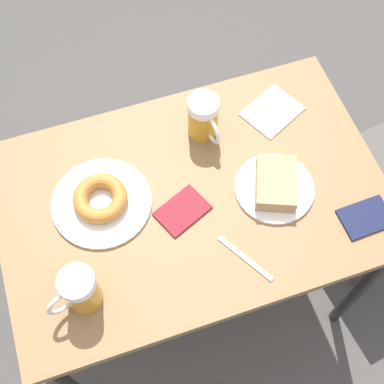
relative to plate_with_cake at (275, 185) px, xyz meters
name	(u,v)px	position (x,y,z in m)	size (l,w,h in m)	color
ground_plane	(192,284)	(-0.05, -0.21, -0.76)	(8.00, 8.00, 0.00)	#474442
table	(192,208)	(-0.05, -0.21, -0.10)	(0.64, 0.99, 0.73)	olive
plate_with_cake	(275,185)	(0.00, 0.00, 0.00)	(0.20, 0.20, 0.05)	white
plate_with_donut	(101,200)	(-0.10, -0.43, 0.00)	(0.25, 0.25, 0.05)	white
beer_mug_left	(79,290)	(0.13, -0.53, 0.04)	(0.08, 0.12, 0.13)	#C68C23
beer_mug_center	(204,118)	(-0.23, -0.11, 0.04)	(0.13, 0.08, 0.13)	#C68C23
napkin_folded	(272,111)	(-0.23, 0.09, -0.02)	(0.17, 0.18, 0.00)	white
fork	(245,258)	(0.15, -0.14, -0.02)	(0.15, 0.09, 0.00)	silver
passport_near_edge	(182,211)	(-0.02, -0.24, -0.02)	(0.13, 0.15, 0.01)	maroon
passport_far_edge	(366,217)	(0.15, 0.18, -0.02)	(0.09, 0.13, 0.01)	#141938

